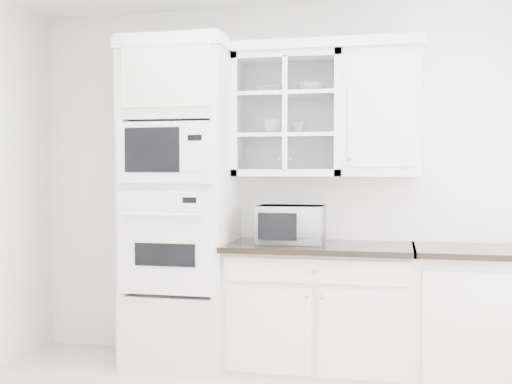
# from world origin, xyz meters

# --- Properties ---
(room_shell) EXTENTS (4.00, 3.50, 2.70)m
(room_shell) POSITION_xyz_m (0.00, 0.43, 1.78)
(room_shell) COLOR white
(room_shell) RESTS_ON ground
(oven_column) EXTENTS (0.76, 0.68, 2.40)m
(oven_column) POSITION_xyz_m (-0.75, 1.42, 1.20)
(oven_column) COLOR silver
(oven_column) RESTS_ON ground
(base_cabinet_run) EXTENTS (1.32, 0.67, 0.92)m
(base_cabinet_run) POSITION_xyz_m (0.28, 1.45, 0.46)
(base_cabinet_run) COLOR silver
(base_cabinet_run) RESTS_ON ground
(extra_base_cabinet) EXTENTS (0.72, 0.67, 0.92)m
(extra_base_cabinet) POSITION_xyz_m (1.28, 1.45, 0.46)
(extra_base_cabinet) COLOR silver
(extra_base_cabinet) RESTS_ON ground
(upper_cabinet_glass) EXTENTS (0.80, 0.33, 0.90)m
(upper_cabinet_glass) POSITION_xyz_m (0.03, 1.58, 1.85)
(upper_cabinet_glass) COLOR silver
(upper_cabinet_glass) RESTS_ON room_shell
(upper_cabinet_solid) EXTENTS (0.55, 0.33, 0.90)m
(upper_cabinet_solid) POSITION_xyz_m (0.71, 1.58, 1.85)
(upper_cabinet_solid) COLOR silver
(upper_cabinet_solid) RESTS_ON room_shell
(crown_molding) EXTENTS (2.14, 0.38, 0.07)m
(crown_molding) POSITION_xyz_m (-0.07, 1.56, 2.33)
(crown_molding) COLOR silver
(crown_molding) RESTS_ON room_shell
(countertop_microwave) EXTENTS (0.47, 0.39, 0.27)m
(countertop_microwave) POSITION_xyz_m (0.07, 1.44, 1.06)
(countertop_microwave) COLOR white
(countertop_microwave) RESTS_ON base_cabinet_run
(bowl_a) EXTENTS (0.26, 0.26, 0.05)m
(bowl_a) POSITION_xyz_m (-0.13, 1.60, 2.04)
(bowl_a) COLOR white
(bowl_a) RESTS_ON upper_cabinet_glass
(bowl_b) EXTENTS (0.23, 0.23, 0.06)m
(bowl_b) POSITION_xyz_m (0.20, 1.57, 2.04)
(bowl_b) COLOR white
(bowl_b) RESTS_ON upper_cabinet_glass
(cup_a) EXTENTS (0.16, 0.16, 0.11)m
(cup_a) POSITION_xyz_m (-0.09, 1.58, 1.77)
(cup_a) COLOR white
(cup_a) RESTS_ON upper_cabinet_glass
(cup_b) EXTENTS (0.09, 0.09, 0.09)m
(cup_b) POSITION_xyz_m (0.10, 1.60, 1.75)
(cup_b) COLOR white
(cup_b) RESTS_ON upper_cabinet_glass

